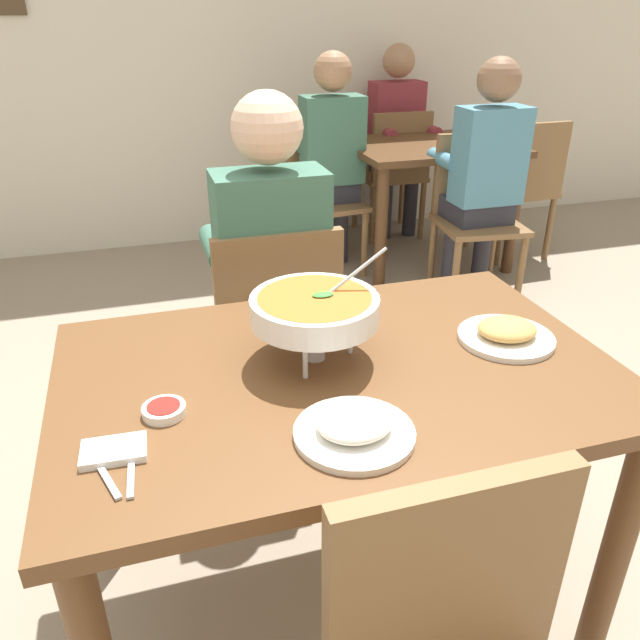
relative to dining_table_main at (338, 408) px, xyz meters
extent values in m
plane|color=gray|center=(0.00, 0.00, -0.65)|extent=(16.00, 16.00, 0.00)
cube|color=beige|center=(0.00, 3.26, 0.85)|extent=(10.00, 0.10, 3.00)
cube|color=brown|center=(0.00, 0.00, 0.10)|extent=(1.29, 0.84, 0.04)
cylinder|color=brown|center=(0.58, -0.36, -0.29)|extent=(0.07, 0.07, 0.73)
cylinder|color=brown|center=(-0.58, 0.36, -0.29)|extent=(0.07, 0.07, 0.73)
cylinder|color=brown|center=(0.58, 0.36, -0.29)|extent=(0.07, 0.07, 0.73)
cube|color=brown|center=(0.00, 0.80, -0.22)|extent=(0.44, 0.44, 0.03)
cube|color=brown|center=(0.00, 0.60, 0.02)|extent=(0.42, 0.04, 0.45)
cylinder|color=brown|center=(0.19, 0.99, -0.44)|extent=(0.04, 0.04, 0.42)
cylinder|color=brown|center=(-0.19, 0.99, -0.44)|extent=(0.04, 0.04, 0.42)
cylinder|color=brown|center=(0.19, 0.61, -0.44)|extent=(0.04, 0.04, 0.42)
cylinder|color=brown|center=(-0.19, 0.61, -0.44)|extent=(0.04, 0.04, 0.42)
cylinder|color=#2D2D38|center=(0.10, 0.82, -0.43)|extent=(0.10, 0.10, 0.45)
cylinder|color=#2D2D38|center=(-0.10, 0.82, -0.43)|extent=(0.10, 0.10, 0.45)
cube|color=#2D2D38|center=(0.00, 0.78, -0.14)|extent=(0.32, 0.32, 0.12)
cube|color=#3D6B56|center=(0.00, 0.70, 0.17)|extent=(0.36, 0.20, 0.50)
sphere|color=beige|center=(0.00, 0.70, 0.55)|extent=(0.22, 0.22, 0.22)
cylinder|color=#3D6B56|center=(0.16, 0.90, 0.12)|extent=(0.08, 0.28, 0.08)
cylinder|color=#3D6B56|center=(-0.16, 0.90, 0.12)|extent=(0.08, 0.28, 0.08)
cube|color=brown|center=(0.00, -0.57, 0.02)|extent=(0.42, 0.04, 0.45)
cylinder|color=silver|center=(0.05, 0.06, 0.17)|extent=(0.01, 0.01, 0.10)
cylinder|color=silver|center=(-0.09, 0.13, 0.17)|extent=(0.01, 0.01, 0.10)
cylinder|color=silver|center=(-0.09, -0.02, 0.17)|extent=(0.01, 0.01, 0.10)
torus|color=silver|center=(-0.04, 0.06, 0.22)|extent=(0.21, 0.21, 0.01)
cylinder|color=#B2B2B7|center=(-0.04, 0.06, 0.13)|extent=(0.05, 0.05, 0.04)
cone|color=orange|center=(-0.04, 0.06, 0.17)|extent=(0.02, 0.02, 0.04)
cylinder|color=white|center=(-0.04, 0.06, 0.25)|extent=(0.30, 0.30, 0.06)
cylinder|color=#AD6023|center=(-0.04, 0.06, 0.27)|extent=(0.26, 0.26, 0.01)
ellipsoid|color=#388433|center=(-0.02, 0.06, 0.28)|extent=(0.05, 0.03, 0.01)
cylinder|color=silver|center=(0.05, 0.08, 0.31)|extent=(0.18, 0.01, 0.13)
cylinder|color=white|center=(-0.05, -0.26, 0.12)|extent=(0.24, 0.24, 0.01)
ellipsoid|color=white|center=(-0.05, -0.26, 0.15)|extent=(0.15, 0.13, 0.04)
cylinder|color=white|center=(0.44, 0.00, 0.12)|extent=(0.24, 0.24, 0.01)
ellipsoid|color=tan|center=(0.44, 0.00, 0.15)|extent=(0.15, 0.13, 0.04)
cylinder|color=white|center=(-0.40, -0.08, 0.13)|extent=(0.09, 0.09, 0.02)
cylinder|color=maroon|center=(-0.40, -0.08, 0.13)|extent=(0.07, 0.07, 0.01)
cube|color=white|center=(-0.50, -0.18, 0.12)|extent=(0.12, 0.09, 0.02)
cube|color=silver|center=(-0.52, -0.23, 0.12)|extent=(0.07, 0.16, 0.01)
cube|color=silver|center=(-0.47, -0.23, 0.12)|extent=(0.02, 0.17, 0.01)
cube|color=#51331C|center=(1.38, 2.36, 0.10)|extent=(1.00, 0.80, 0.04)
cylinder|color=#51331C|center=(0.94, 2.02, -0.29)|extent=(0.07, 0.07, 0.73)
cylinder|color=#51331C|center=(1.82, 2.02, -0.29)|extent=(0.07, 0.07, 0.73)
cylinder|color=#51331C|center=(0.94, 2.70, -0.29)|extent=(0.07, 0.07, 0.73)
cylinder|color=#51331C|center=(1.82, 2.70, -0.29)|extent=(0.07, 0.07, 0.73)
cube|color=brown|center=(1.37, 2.96, -0.22)|extent=(0.45, 0.45, 0.03)
cube|color=brown|center=(1.37, 2.76, 0.02)|extent=(0.42, 0.05, 0.45)
cylinder|color=brown|center=(1.57, 3.14, -0.44)|extent=(0.04, 0.04, 0.42)
cylinder|color=brown|center=(1.19, 3.15, -0.44)|extent=(0.04, 0.04, 0.42)
cylinder|color=brown|center=(1.56, 2.76, -0.44)|extent=(0.04, 0.04, 0.42)
cylinder|color=brown|center=(1.18, 2.77, -0.44)|extent=(0.04, 0.04, 0.42)
cube|color=brown|center=(0.70, 2.38, -0.22)|extent=(0.49, 0.49, 0.03)
cube|color=brown|center=(0.68, 2.58, 0.02)|extent=(0.42, 0.09, 0.45)
cylinder|color=brown|center=(0.53, 2.17, -0.44)|extent=(0.04, 0.04, 0.42)
cylinder|color=brown|center=(0.91, 2.21, -0.44)|extent=(0.04, 0.04, 0.42)
cylinder|color=brown|center=(0.49, 2.55, -0.44)|extent=(0.04, 0.04, 0.42)
cylinder|color=brown|center=(0.87, 2.59, -0.44)|extent=(0.04, 0.04, 0.42)
cube|color=brown|center=(1.41, 1.75, -0.22)|extent=(0.49, 0.49, 0.03)
cube|color=brown|center=(1.44, 1.95, 0.02)|extent=(0.42, 0.09, 0.45)
cylinder|color=brown|center=(1.20, 1.58, -0.44)|extent=(0.04, 0.04, 0.42)
cylinder|color=brown|center=(1.58, 1.54, -0.44)|extent=(0.04, 0.04, 0.42)
cylinder|color=brown|center=(1.25, 1.96, -0.44)|extent=(0.04, 0.04, 0.42)
cylinder|color=brown|center=(1.63, 1.92, -0.44)|extent=(0.04, 0.04, 0.42)
cube|color=brown|center=(2.00, 2.34, -0.22)|extent=(0.45, 0.45, 0.03)
cube|color=brown|center=(2.00, 2.14, 0.02)|extent=(0.42, 0.05, 0.45)
cylinder|color=brown|center=(2.18, 2.53, -0.44)|extent=(0.04, 0.04, 0.42)
cylinder|color=brown|center=(1.81, 2.52, -0.44)|extent=(0.04, 0.04, 0.42)
cylinder|color=brown|center=(2.19, 2.15, -0.44)|extent=(0.04, 0.04, 0.42)
cylinder|color=brown|center=(1.81, 2.14, -0.44)|extent=(0.04, 0.04, 0.42)
cube|color=brown|center=(0.70, 2.93, -0.22)|extent=(0.48, 0.48, 0.03)
cube|color=brown|center=(0.90, 2.95, 0.02)|extent=(0.08, 0.42, 0.45)
cylinder|color=brown|center=(0.49, 3.10, -0.44)|extent=(0.04, 0.04, 0.42)
cylinder|color=brown|center=(0.53, 2.73, -0.44)|extent=(0.04, 0.04, 0.42)
cylinder|color=brown|center=(0.87, 3.14, -0.44)|extent=(0.04, 0.04, 0.42)
cylinder|color=brown|center=(0.91, 2.76, -0.44)|extent=(0.04, 0.04, 0.42)
cylinder|color=#2D2D38|center=(1.32, 2.87, -0.43)|extent=(0.10, 0.10, 0.45)
cylinder|color=#2D2D38|center=(1.52, 2.87, -0.43)|extent=(0.10, 0.10, 0.45)
cube|color=#2D2D38|center=(1.42, 2.91, -0.14)|extent=(0.32, 0.32, 0.12)
cube|color=maroon|center=(1.42, 2.99, 0.17)|extent=(0.36, 0.20, 0.50)
sphere|color=#A57756|center=(1.42, 2.99, 0.55)|extent=(0.22, 0.22, 0.22)
cylinder|color=maroon|center=(1.26, 2.79, 0.12)|extent=(0.08, 0.28, 0.08)
cylinder|color=maroon|center=(1.58, 2.79, 0.12)|extent=(0.08, 0.28, 0.08)
cylinder|color=#2D2D38|center=(0.85, 2.51, -0.43)|extent=(0.10, 0.10, 0.45)
cylinder|color=#2D2D38|center=(0.65, 2.51, -0.43)|extent=(0.10, 0.10, 0.45)
cube|color=#2D2D38|center=(0.75, 2.47, -0.14)|extent=(0.32, 0.32, 0.12)
cube|color=#3D6B56|center=(0.75, 2.39, 0.17)|extent=(0.36, 0.20, 0.50)
sphere|color=#A57756|center=(0.75, 2.39, 0.55)|extent=(0.22, 0.22, 0.22)
cylinder|color=#3D6B56|center=(0.91, 2.59, 0.12)|extent=(0.08, 0.28, 0.08)
cylinder|color=#3D6B56|center=(0.59, 2.59, 0.12)|extent=(0.08, 0.28, 0.08)
cylinder|color=#2D2D38|center=(1.51, 1.85, -0.43)|extent=(0.10, 0.10, 0.45)
cylinder|color=#2D2D38|center=(1.31, 1.85, -0.43)|extent=(0.10, 0.10, 0.45)
cube|color=#2D2D38|center=(1.41, 1.81, -0.14)|extent=(0.32, 0.32, 0.12)
cube|color=teal|center=(1.41, 1.73, 0.17)|extent=(0.36, 0.20, 0.50)
sphere|color=#846047|center=(1.41, 1.73, 0.55)|extent=(0.22, 0.22, 0.22)
cylinder|color=teal|center=(1.57, 1.93, 0.12)|extent=(0.08, 0.28, 0.08)
cylinder|color=teal|center=(1.25, 1.93, 0.12)|extent=(0.08, 0.28, 0.08)
camera|label=1|loc=(-0.40, -1.18, 0.87)|focal=34.79mm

